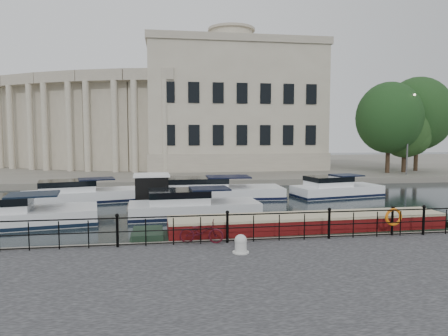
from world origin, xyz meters
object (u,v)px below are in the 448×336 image
at_px(life_ring_post, 393,217).
at_px(narrowboat, 308,234).
at_px(mooring_bollard, 241,244).
at_px(harbour_hut, 152,192).
at_px(bicycle, 201,232).

relative_size(life_ring_post, narrowboat, 0.08).
height_order(mooring_bollard, harbour_hut, harbour_hut).
relative_size(narrowboat, harbour_hut, 4.75).
xyz_separation_m(narrowboat, harbour_hut, (-6.87, 9.41, 0.59)).
distance_m(mooring_bollard, narrowboat, 4.54).
height_order(life_ring_post, harbour_hut, harbour_hut).
distance_m(mooring_bollard, life_ring_post, 6.65).
xyz_separation_m(life_ring_post, harbour_hut, (-9.87, 10.86, -0.33)).
relative_size(bicycle, harbour_hut, 0.52).
bearing_deg(life_ring_post, bicycle, -179.95).
xyz_separation_m(bicycle, narrowboat, (4.69, 1.46, -0.62)).
bearing_deg(life_ring_post, narrowboat, 154.15).
distance_m(bicycle, life_ring_post, 7.70).
xyz_separation_m(life_ring_post, narrowboat, (-3.00, 1.46, -0.92)).
height_order(narrowboat, harbour_hut, harbour_hut).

